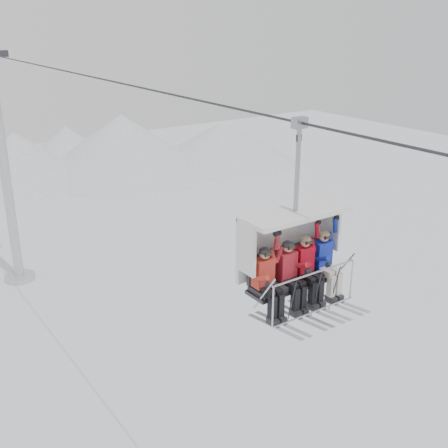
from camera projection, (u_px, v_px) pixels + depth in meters
lift_tower_right at (8, 189)px, 32.47m from camera, size 2.00×1.80×13.48m
haul_cable at (224, 106)px, 12.91m from camera, size 0.06×50.00×0.06m
chairlift_carrier at (290, 245)px, 11.94m from camera, size 2.41×1.17×3.98m
skier_far_left at (267, 280)px, 11.40m from camera, size 0.41×1.69×1.64m
skier_center_left at (289, 272)px, 11.73m from camera, size 0.41×1.69×1.64m
skier_center_right at (307, 267)px, 11.99m from camera, size 0.41×1.69×1.64m
skier_far_right at (325, 261)px, 12.28m from camera, size 0.41×1.69×1.63m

